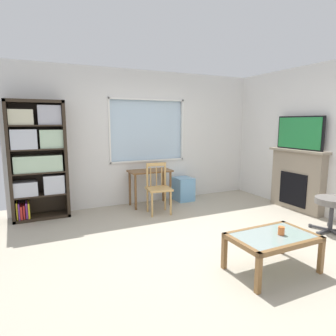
{
  "coord_description": "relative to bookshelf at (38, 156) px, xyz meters",
  "views": [
    {
      "loc": [
        -2.05,
        -3.26,
        1.63
      ],
      "look_at": [
        -0.11,
        0.8,
        0.92
      ],
      "focal_mm": 31.03,
      "sensor_mm": 36.0,
      "label": 1
    }
  ],
  "objects": [
    {
      "name": "coffee_table",
      "position": [
        2.22,
        -3.06,
        -0.71
      ],
      "size": [
        0.93,
        0.59,
        0.41
      ],
      "color": "#8C9E99",
      "rests_on": "ground"
    },
    {
      "name": "sippy_cup",
      "position": [
        2.31,
        -3.09,
        -0.61
      ],
      "size": [
        0.07,
        0.07,
        0.09
      ],
      "primitive_type": "cylinder",
      "color": "orange",
      "rests_on": "coffee_table"
    },
    {
      "name": "fireplace",
      "position": [
        4.32,
        -1.55,
        -0.5
      ],
      "size": [
        0.26,
        1.17,
        1.13
      ],
      "color": "gray",
      "rests_on": "ground"
    },
    {
      "name": "wooden_chair",
      "position": [
        1.92,
        -0.62,
        -0.6
      ],
      "size": [
        0.46,
        0.45,
        0.9
      ],
      "color": "tan",
      "rests_on": "ground"
    },
    {
      "name": "desk_under_window",
      "position": [
        1.97,
        -0.11,
        -0.49
      ],
      "size": [
        0.82,
        0.44,
        0.7
      ],
      "color": "brown",
      "rests_on": "ground"
    },
    {
      "name": "tv",
      "position": [
        4.31,
        -1.55,
        0.37
      ],
      "size": [
        0.06,
        0.96,
        0.6
      ],
      "color": "black",
      "rests_on": "fireplace"
    },
    {
      "name": "ground",
      "position": [
        1.94,
        -2.02,
        -1.08
      ],
      "size": [
        5.96,
        5.53,
        0.02
      ],
      "primitive_type": "cube",
      "color": "#B2A893"
    },
    {
      "name": "bookshelf",
      "position": [
        0.0,
        0.0,
        0.0
      ],
      "size": [
        0.9,
        0.38,
        1.98
      ],
      "color": "#2D2319",
      "rests_on": "ground"
    },
    {
      "name": "wall_back_with_window",
      "position": [
        1.93,
        0.24,
        0.23
      ],
      "size": [
        4.96,
        0.15,
        2.63
      ],
      "color": "silver",
      "rests_on": "ground"
    },
    {
      "name": "plastic_drawer_unit",
      "position": [
        2.74,
        -0.06,
        -0.82
      ],
      "size": [
        0.35,
        0.4,
        0.48
      ],
      "primitive_type": "cube",
      "color": "#72ADDB",
      "rests_on": "ground"
    },
    {
      "name": "wall_right",
      "position": [
        4.48,
        -2.02,
        0.25
      ],
      "size": [
        0.12,
        4.73,
        2.63
      ],
      "primitive_type": "cube",
      "color": "silver",
      "rests_on": "ground"
    }
  ]
}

